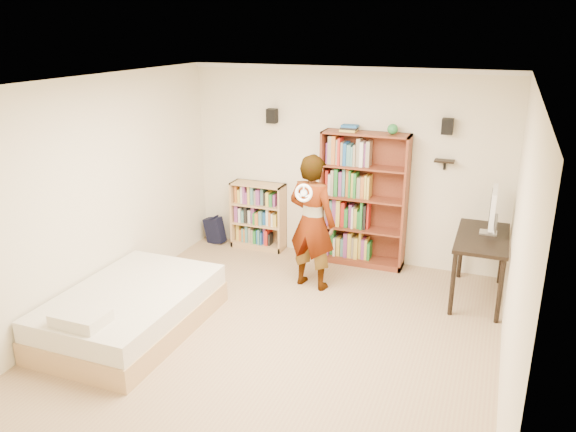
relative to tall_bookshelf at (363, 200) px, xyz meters
name	(u,v)px	position (x,y,z in m)	size (l,w,h in m)	color
ground	(278,339)	(-0.33, -2.33, -0.93)	(4.50, 5.00, 0.01)	tan
room_shell	(277,181)	(-0.33, -2.33, 0.83)	(4.52, 5.02, 2.71)	#EBE5C9
crown_molding	(276,86)	(-0.33, -2.33, 1.74)	(4.50, 5.00, 0.06)	white
speaker_left	(272,116)	(-1.38, 0.07, 1.07)	(0.14, 0.12, 0.20)	black
speaker_right	(448,126)	(1.02, 0.07, 1.07)	(0.14, 0.12, 0.20)	black
wall_shelf	(444,161)	(1.02, 0.08, 0.62)	(0.25, 0.16, 0.03)	black
tall_bookshelf	(363,200)	(0.00, 0.00, 0.00)	(1.18, 0.34, 1.87)	brown
low_bookshelf	(258,216)	(-1.60, 0.02, -0.43)	(0.80, 0.30, 1.01)	tan
computer_desk	(479,267)	(1.60, -0.55, -0.52)	(0.60, 1.20, 0.82)	black
imac	(491,211)	(1.66, -0.42, 0.17)	(0.11, 0.56, 0.56)	white
daybed	(131,305)	(-1.90, -2.73, -0.63)	(1.31, 2.02, 0.60)	white
person	(312,222)	(-0.42, -0.95, -0.06)	(0.63, 0.42, 1.74)	black
wii_wheel	(304,193)	(-0.42, -1.27, 0.41)	(0.22, 0.22, 0.04)	white
navy_bag	(215,230)	(-2.31, -0.04, -0.73)	(0.30, 0.20, 0.41)	black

